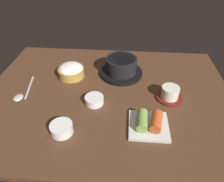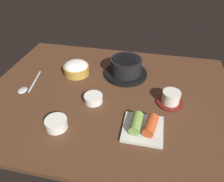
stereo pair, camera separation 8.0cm
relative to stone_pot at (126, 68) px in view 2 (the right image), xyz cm
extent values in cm
cube|color=#4C2D1C|center=(-4.76, -14.75, -4.80)|extent=(100.00, 76.00, 2.00)
cylinder|color=black|center=(0.00, 0.00, -3.03)|extent=(19.25, 19.25, 1.53)
cylinder|color=black|center=(0.00, 0.00, 1.07)|extent=(13.84, 13.84, 6.66)
cylinder|color=#D15619|center=(0.00, 0.00, 4.10)|extent=(12.18, 12.18, 0.60)
cylinder|color=#B78C38|center=(-22.15, -3.52, -1.76)|extent=(11.54, 11.54, 4.09)
ellipsoid|color=white|center=(-22.15, -3.52, 0.29)|extent=(10.62, 10.62, 4.04)
cylinder|color=maroon|center=(19.58, -15.85, -3.40)|extent=(9.97, 9.97, 0.80)
cylinder|color=silver|center=(19.58, -15.85, -0.71)|extent=(6.73, 6.73, 4.57)
cylinder|color=#C6D18C|center=(19.58, -15.85, 1.27)|extent=(5.72, 5.72, 0.40)
cylinder|color=white|center=(-9.17, -20.84, -2.35)|extent=(7.15, 7.15, 2.91)
cylinder|color=brown|center=(-9.17, -20.84, -1.19)|extent=(5.86, 5.86, 0.50)
cube|color=silver|center=(10.74, -31.36, -3.30)|extent=(13.20, 13.20, 1.00)
cylinder|color=#7A9E47|center=(8.43, -31.36, -1.00)|extent=(4.13, 8.15, 3.60)
cylinder|color=#C64C23|center=(13.05, -31.36, -1.00)|extent=(5.02, 8.45, 3.60)
cylinder|color=white|center=(-17.52, -36.07, -2.10)|extent=(7.37, 7.37, 3.40)
cylinder|color=#B73323|center=(-17.52, -36.07, -0.70)|extent=(6.04, 6.04, 0.50)
cylinder|color=#B7B7BC|center=(-37.76, -13.66, -3.40)|extent=(3.47, 14.86, 0.80)
ellipsoid|color=#B7B7BC|center=(-39.10, -21.02, -3.08)|extent=(3.60, 4.68, 1.26)
camera|label=1|loc=(2.40, -79.45, 48.38)|focal=33.04mm
camera|label=2|loc=(10.29, -78.30, 48.38)|focal=33.04mm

